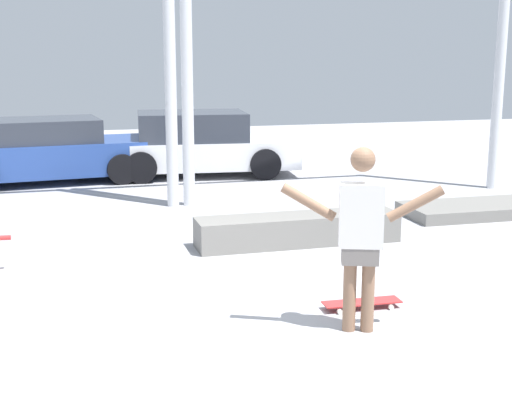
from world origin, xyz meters
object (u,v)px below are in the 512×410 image
(skateboarder, at_px, (361,230))
(manual_pad, at_px, (486,209))
(parked_car_white, at_px, (197,145))
(parked_car_blue, at_px, (47,151))
(grind_box, at_px, (298,229))
(skateboard, at_px, (362,302))

(skateboarder, bearing_deg, manual_pad, 65.39)
(parked_car_white, bearing_deg, parked_car_blue, -173.58)
(parked_car_white, bearing_deg, manual_pad, -47.67)
(grind_box, xyz_separation_m, parked_car_blue, (-3.35, 6.03, 0.42))
(grind_box, relative_size, parked_car_white, 0.66)
(skateboard, bearing_deg, parked_car_blue, 112.52)
(skateboard, relative_size, grind_box, 0.29)
(grind_box, height_order, manual_pad, grind_box)
(grind_box, relative_size, parked_car_blue, 0.64)
(parked_car_white, bearing_deg, skateboard, -83.92)
(skateboarder, height_order, grind_box, skateboarder)
(skateboarder, distance_m, manual_pad, 5.80)
(skateboarder, xyz_separation_m, grind_box, (0.47, 3.13, -0.78))
(skateboard, height_order, parked_car_blue, parked_car_blue)
(parked_car_blue, distance_m, parked_car_white, 3.12)
(parked_car_blue, xyz_separation_m, parked_car_white, (3.12, 0.03, 0.02))
(manual_pad, distance_m, parked_car_white, 6.41)
(skateboarder, relative_size, skateboard, 2.12)
(parked_car_blue, bearing_deg, skateboarder, -77.97)
(skateboard, height_order, grind_box, grind_box)
(manual_pad, bearing_deg, skateboarder, -134.82)
(skateboarder, relative_size, parked_car_white, 0.41)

